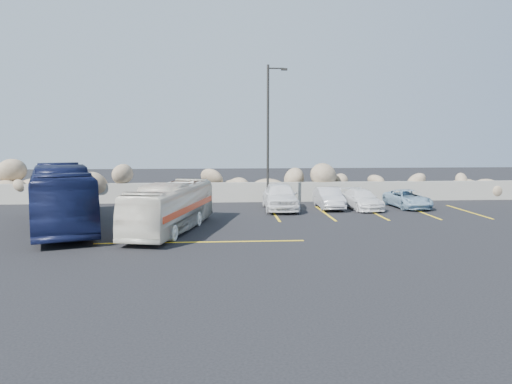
{
  "coord_description": "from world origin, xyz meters",
  "views": [
    {
      "loc": [
        -0.25,
        -18.64,
        4.01
      ],
      "look_at": [
        1.42,
        4.0,
        1.49
      ],
      "focal_mm": 35.0,
      "sensor_mm": 36.0,
      "label": 1
    }
  ],
  "objects": [
    {
      "name": "ground",
      "position": [
        0.0,
        0.0,
        0.0
      ],
      "size": [
        90.0,
        90.0,
        0.0
      ],
      "primitive_type": "plane",
      "color": "black",
      "rests_on": "ground"
    },
    {
      "name": "car_b",
      "position": [
        5.88,
        8.79,
        0.59
      ],
      "size": [
        1.27,
        3.57,
        1.17
      ],
      "primitive_type": "imported",
      "rotation": [
        0.0,
        0.0,
        -0.01
      ],
      "color": "#BCBCC1",
      "rests_on": "ground"
    },
    {
      "name": "parking_lines",
      "position": [
        4.64,
        5.57,
        0.01
      ],
      "size": [
        18.16,
        9.36,
        0.01
      ],
      "color": "yellow",
      "rests_on": "ground"
    },
    {
      "name": "vintage_bus",
      "position": [
        -2.32,
        2.56,
        1.03
      ],
      "size": [
        3.45,
        7.62,
        2.07
      ],
      "primitive_type": "imported",
      "rotation": [
        0.0,
        0.0,
        -0.24
      ],
      "color": "silver",
      "rests_on": "ground"
    },
    {
      "name": "car_a",
      "position": [
        3.08,
        8.44,
        0.76
      ],
      "size": [
        1.88,
        4.48,
        1.51
      ],
      "primitive_type": "imported",
      "rotation": [
        0.0,
        0.0,
        -0.02
      ],
      "color": "white",
      "rests_on": "ground"
    },
    {
      "name": "riprap_pile",
      "position": [
        0.0,
        13.2,
        1.3
      ],
      "size": [
        54.0,
        2.8,
        2.6
      ],
      "primitive_type": null,
      "color": "#907A5E",
      "rests_on": "ground"
    },
    {
      "name": "tour_coach",
      "position": [
        -7.24,
        3.85,
        1.39
      ],
      "size": [
        5.39,
        10.19,
        2.78
      ],
      "primitive_type": "imported",
      "rotation": [
        0.0,
        0.0,
        0.32
      ],
      "color": "#101536",
      "rests_on": "ground"
    },
    {
      "name": "seawall",
      "position": [
        0.0,
        12.0,
        0.6
      ],
      "size": [
        60.0,
        0.4,
        1.2
      ],
      "primitive_type": "cube",
      "color": "gray",
      "rests_on": "ground"
    },
    {
      "name": "car_d",
      "position": [
        10.4,
        8.72,
        0.51
      ],
      "size": [
        2.0,
        3.78,
        1.01
      ],
      "primitive_type": "imported",
      "rotation": [
        0.0,
        0.0,
        0.09
      ],
      "color": "#8BADC5",
      "rests_on": "ground"
    },
    {
      "name": "lamppost",
      "position": [
        2.56,
        9.5,
        4.3
      ],
      "size": [
        1.14,
        0.18,
        8.0
      ],
      "color": "#282624",
      "rests_on": "ground"
    },
    {
      "name": "car_c",
      "position": [
        7.66,
        8.44,
        0.54
      ],
      "size": [
        1.87,
        3.85,
        1.08
      ],
      "primitive_type": "imported",
      "rotation": [
        0.0,
        0.0,
        0.1
      ],
      "color": "white",
      "rests_on": "ground"
    }
  ]
}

